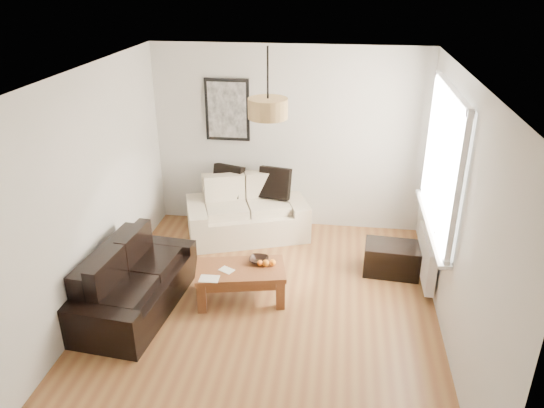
# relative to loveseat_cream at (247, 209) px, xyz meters

# --- Properties ---
(floor) EXTENTS (4.50, 4.50, 0.00)m
(floor) POSITION_rel_loveseat_cream_xyz_m (0.52, -1.78, -0.41)
(floor) COLOR brown
(floor) RESTS_ON ground
(ceiling) EXTENTS (3.80, 4.50, 0.00)m
(ceiling) POSITION_rel_loveseat_cream_xyz_m (0.52, -1.78, 2.19)
(ceiling) COLOR white
(ceiling) RESTS_ON floor
(wall_back) EXTENTS (3.80, 0.04, 2.60)m
(wall_back) POSITION_rel_loveseat_cream_xyz_m (0.52, 0.47, 0.89)
(wall_back) COLOR silver
(wall_back) RESTS_ON floor
(wall_front) EXTENTS (3.80, 0.04, 2.60)m
(wall_front) POSITION_rel_loveseat_cream_xyz_m (0.52, -4.03, 0.89)
(wall_front) COLOR silver
(wall_front) RESTS_ON floor
(wall_left) EXTENTS (0.04, 4.50, 2.60)m
(wall_left) POSITION_rel_loveseat_cream_xyz_m (-1.38, -1.78, 0.89)
(wall_left) COLOR silver
(wall_left) RESTS_ON floor
(wall_right) EXTENTS (0.04, 4.50, 2.60)m
(wall_right) POSITION_rel_loveseat_cream_xyz_m (2.42, -1.78, 0.89)
(wall_right) COLOR silver
(wall_right) RESTS_ON floor
(window_bay) EXTENTS (0.14, 1.90, 1.60)m
(window_bay) POSITION_rel_loveseat_cream_xyz_m (2.38, -0.98, 1.19)
(window_bay) COLOR white
(window_bay) RESTS_ON wall_right
(radiator) EXTENTS (0.10, 0.90, 0.52)m
(radiator) POSITION_rel_loveseat_cream_xyz_m (2.34, -0.98, -0.03)
(radiator) COLOR white
(radiator) RESTS_ON wall_right
(poster) EXTENTS (0.62, 0.04, 0.87)m
(poster) POSITION_rel_loveseat_cream_xyz_m (-0.33, 0.44, 1.29)
(poster) COLOR black
(poster) RESTS_ON wall_back
(pendant_shade) EXTENTS (0.40, 0.40, 0.20)m
(pendant_shade) POSITION_rel_loveseat_cream_xyz_m (0.52, -1.48, 1.82)
(pendant_shade) COLOR tan
(pendant_shade) RESTS_ON ceiling
(loveseat_cream) EXTENTS (1.85, 1.39, 0.82)m
(loveseat_cream) POSITION_rel_loveseat_cream_xyz_m (0.00, 0.00, 0.00)
(loveseat_cream) COLOR beige
(loveseat_cream) RESTS_ON floor
(sofa_leather) EXTENTS (0.97, 1.74, 0.72)m
(sofa_leather) POSITION_rel_loveseat_cream_xyz_m (-0.91, -1.89, -0.05)
(sofa_leather) COLOR black
(sofa_leather) RESTS_ON floor
(coffee_table) EXTENTS (1.09, 0.74, 0.41)m
(coffee_table) POSITION_rel_loveseat_cream_xyz_m (0.21, -1.57, -0.20)
(coffee_table) COLOR brown
(coffee_table) RESTS_ON floor
(ottoman) EXTENTS (0.71, 0.48, 0.39)m
(ottoman) POSITION_rel_loveseat_cream_xyz_m (1.97, -0.75, -0.21)
(ottoman) COLOR black
(ottoman) RESTS_ON floor
(cushion_left) EXTENTS (0.46, 0.27, 0.44)m
(cushion_left) POSITION_rel_loveseat_cream_xyz_m (-0.30, 0.20, 0.33)
(cushion_left) COLOR black
(cushion_left) RESTS_ON loveseat_cream
(cushion_right) EXTENTS (0.46, 0.22, 0.44)m
(cushion_right) POSITION_rel_loveseat_cream_xyz_m (0.37, 0.20, 0.33)
(cushion_right) COLOR black
(cushion_right) RESTS_ON loveseat_cream
(fruit_bowl) EXTENTS (0.23, 0.23, 0.05)m
(fruit_bowl) POSITION_rel_loveseat_cream_xyz_m (0.40, -1.41, 0.03)
(fruit_bowl) COLOR black
(fruit_bowl) RESTS_ON coffee_table
(orange_a) EXTENTS (0.09, 0.09, 0.08)m
(orange_a) POSITION_rel_loveseat_cream_xyz_m (0.49, -1.49, 0.04)
(orange_a) COLOR orange
(orange_a) RESTS_ON fruit_bowl
(orange_b) EXTENTS (0.09, 0.09, 0.08)m
(orange_b) POSITION_rel_loveseat_cream_xyz_m (0.56, -1.46, 0.04)
(orange_b) COLOR orange
(orange_b) RESTS_ON fruit_bowl
(orange_c) EXTENTS (0.08, 0.08, 0.07)m
(orange_c) POSITION_rel_loveseat_cream_xyz_m (0.43, -1.49, 0.04)
(orange_c) COLOR orange
(orange_c) RESTS_ON fruit_bowl
(papers) EXTENTS (0.22, 0.16, 0.01)m
(papers) POSITION_rel_loveseat_cream_xyz_m (-0.08, -1.83, 0.00)
(papers) COLOR silver
(papers) RESTS_ON coffee_table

